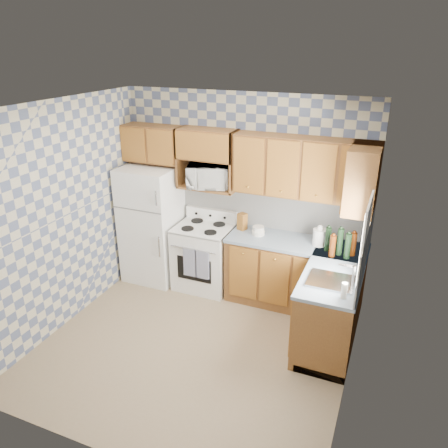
{
  "coord_description": "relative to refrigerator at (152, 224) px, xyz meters",
  "views": [
    {
      "loc": [
        1.88,
        -3.7,
        3.29
      ],
      "look_at": [
        0.05,
        0.75,
        1.25
      ],
      "focal_mm": 35.0,
      "sensor_mm": 36.0,
      "label": 1
    }
  ],
  "objects": [
    {
      "name": "base_cabinets_right",
      "position": [
        2.67,
        -0.45,
        -0.4
      ],
      "size": [
        0.6,
        1.6,
        0.88
      ],
      "primitive_type": "cube",
      "color": "brown",
      "rests_on": "floor"
    },
    {
      "name": "upper_cabinets_fridge",
      "position": [
        -0.02,
        0.19,
        1.13
      ],
      "size": [
        0.82,
        0.33,
        0.5
      ],
      "primitive_type": "cube",
      "color": "brown",
      "rests_on": "back_wall"
    },
    {
      "name": "upper_cabinets_right",
      "position": [
        2.81,
        0.0,
        1.01
      ],
      "size": [
        0.33,
        0.7,
        0.74
      ],
      "primitive_type": "cube",
      "color": "brown",
      "rests_on": "right_wall"
    },
    {
      "name": "cooktop",
      "position": [
        0.8,
        0.03,
        0.07
      ],
      "size": [
        0.76,
        0.65,
        0.02
      ],
      "primitive_type": "cube",
      "color": "silver",
      "rests_on": "stove_body"
    },
    {
      "name": "countertop_right",
      "position": [
        2.67,
        -0.45,
        0.06
      ],
      "size": [
        0.63,
        1.6,
        0.04
      ],
      "primitive_type": "cube",
      "color": "gray",
      "rests_on": "base_cabinets_right"
    },
    {
      "name": "microwave",
      "position": [
        0.82,
        0.17,
        0.76
      ],
      "size": [
        0.64,
        0.53,
        0.31
      ],
      "primitive_type": "imported",
      "rotation": [
        0.0,
        0.0,
        0.32
      ],
      "color": "white",
      "rests_on": "microwave_shelf"
    },
    {
      "name": "refrigerator",
      "position": [
        0.0,
        0.0,
        0.0
      ],
      "size": [
        0.75,
        0.7,
        1.68
      ],
      "primitive_type": "cube",
      "color": "white",
      "rests_on": "floor"
    },
    {
      "name": "floor",
      "position": [
        1.27,
        -1.25,
        -0.84
      ],
      "size": [
        3.4,
        3.4,
        0.0
      ],
      "primitive_type": "plane",
      "color": "#846F50",
      "rests_on": "ground"
    },
    {
      "name": "backguard",
      "position": [
        0.8,
        0.3,
        0.16
      ],
      "size": [
        0.76,
        0.08,
        0.17
      ],
      "primitive_type": "cube",
      "color": "white",
      "rests_on": "cooktop"
    },
    {
      "name": "dish_towel_left",
      "position": [
        0.76,
        -0.32,
        -0.31
      ],
      "size": [
        0.19,
        0.02,
        0.41
      ],
      "primitive_type": "cube",
      "color": "navy",
      "rests_on": "stove_body"
    },
    {
      "name": "window",
      "position": [
        2.96,
        -0.8,
        0.61
      ],
      "size": [
        0.02,
        0.66,
        0.86
      ],
      "primitive_type": "cube",
      "color": "white",
      "rests_on": "right_wall"
    },
    {
      "name": "upper_cabinets_back",
      "position": [
        2.1,
        0.19,
        1.01
      ],
      "size": [
        1.75,
        0.33,
        0.74
      ],
      "primitive_type": "cube",
      "color": "brown",
      "rests_on": "back_wall"
    },
    {
      "name": "bottle_4",
      "position": [
        2.5,
        -0.06,
        0.23
      ],
      "size": [
        0.07,
        0.07,
        0.3
      ],
      "primitive_type": "cylinder",
      "color": "black",
      "rests_on": "countertop_back"
    },
    {
      "name": "soap_bottle",
      "position": [
        2.84,
        -1.07,
        0.17
      ],
      "size": [
        0.06,
        0.06,
        0.17
      ],
      "primitive_type": "cylinder",
      "color": "silver",
      "rests_on": "countertop_right"
    },
    {
      "name": "countertop_back",
      "position": [
        2.1,
        0.05,
        0.06
      ],
      "size": [
        1.77,
        0.63,
        0.04
      ],
      "primitive_type": "cube",
      "color": "gray",
      "rests_on": "base_cabinets_back"
    },
    {
      "name": "sink",
      "position": [
        2.67,
        -0.8,
        0.09
      ],
      "size": [
        0.48,
        0.4,
        0.03
      ],
      "primitive_type": "cube",
      "color": "#B7B7BC",
      "rests_on": "countertop_right"
    },
    {
      "name": "microwave_shelf",
      "position": [
        0.8,
        0.19,
        0.6
      ],
      "size": [
        0.8,
        0.33,
        0.03
      ],
      "primitive_type": "cube",
      "color": "brown",
      "rests_on": "back_wall"
    },
    {
      "name": "base_cabinets_back",
      "position": [
        2.1,
        0.05,
        -0.4
      ],
      "size": [
        1.75,
        0.6,
        0.88
      ],
      "primitive_type": "cube",
      "color": "brown",
      "rests_on": "floor"
    },
    {
      "name": "backsplash_back",
      "position": [
        1.68,
        0.34,
        0.36
      ],
      "size": [
        2.6,
        0.02,
        0.56
      ],
      "primitive_type": "cube",
      "color": "white",
      "rests_on": "back_wall"
    },
    {
      "name": "stove_body",
      "position": [
        0.8,
        0.03,
        -0.39
      ],
      "size": [
        0.76,
        0.65,
        0.9
      ],
      "primitive_type": "cube",
      "color": "white",
      "rests_on": "floor"
    },
    {
      "name": "bottle_3",
      "position": [
        2.58,
        -0.2,
        0.21
      ],
      "size": [
        0.07,
        0.07,
        0.27
      ],
      "primitive_type": "cylinder",
      "color": "#4D2008",
      "rests_on": "countertop_back"
    },
    {
      "name": "bottle_1",
      "position": [
        2.75,
        -0.18,
        0.24
      ],
      "size": [
        0.07,
        0.07,
        0.31
      ],
      "primitive_type": "cylinder",
      "color": "black",
      "rests_on": "countertop_back"
    },
    {
      "name": "food_containers",
      "position": [
        1.58,
        0.07,
        0.14
      ],
      "size": [
        0.17,
        0.17,
        0.11
      ],
      "primitive_type": null,
      "color": "silver",
      "rests_on": "countertop_back"
    },
    {
      "name": "back_wall",
      "position": [
        1.27,
        0.35,
        0.51
      ],
      "size": [
        3.4,
        0.02,
        2.7
      ],
      "primitive_type": "cube",
      "color": "slate",
      "rests_on": "ground"
    },
    {
      "name": "bottle_2",
      "position": [
        2.8,
        -0.08,
        0.22
      ],
      "size": [
        0.07,
        0.07,
        0.29
      ],
      "primitive_type": "cylinder",
      "color": "#4D2008",
      "rests_on": "countertop_back"
    },
    {
      "name": "knife_block",
      "position": [
        1.32,
        0.14,
        0.19
      ],
      "size": [
        0.13,
        0.13,
        0.23
      ],
      "primitive_type": "cube",
      "rotation": [
        0.0,
        0.0,
        -0.36
      ],
      "color": "brown",
      "rests_on": "countertop_back"
    },
    {
      "name": "dish_towel_right",
      "position": [
        0.94,
        -0.32,
        -0.31
      ],
      "size": [
        0.19,
        0.02,
        0.41
      ],
      "primitive_type": "cube",
      "color": "navy",
      "rests_on": "stove_body"
    },
    {
      "name": "right_wall",
      "position": [
        2.97,
        -1.25,
        0.51
      ],
      "size": [
        0.02,
        3.2,
        2.7
      ],
      "primitive_type": "cube",
      "color": "slate",
      "rests_on": "ground"
    },
    {
      "name": "electric_kettle",
      "position": [
        2.38,
        0.05,
        0.19
      ],
      "size": [
        0.17,
        0.17,
        0.21
      ],
      "primitive_type": "cylinder",
      "color": "white",
      "rests_on": "countertop_back"
    },
    {
      "name": "bottle_0",
      "position": [
        2.65,
        -0.12,
        0.25
      ],
      "size": [
        0.07,
        0.07,
        0.33
      ],
      "primitive_type": "cylinder",
      "color": "black",
      "rests_on": "countertop_back"
    },
    {
      "name": "backsplash_right",
      "position": [
        2.96,
        -0.45,
        0.36
      ],
      "size": [
        0.02,
        1.6,
        0.56
      ],
      "primitive_type": "cube",
      "color": "white",
      "rests_on": "right_wall"
    }
  ]
}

